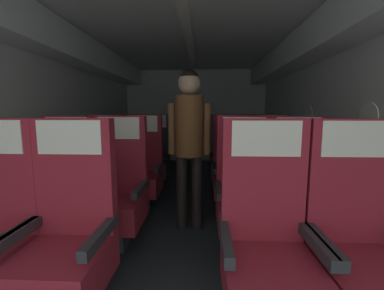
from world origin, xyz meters
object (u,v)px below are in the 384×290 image
object	(u,v)px
seat_a_right_aisle	(359,248)
seat_d_right_aisle	(257,159)
flight_attendant	(189,132)
seat_c_left_aisle	(142,171)
seat_c_right_aisle	(271,172)
seat_b_left_aisle	(118,193)
seat_b_right_window	(244,194)
seat_c_right_window	(233,172)
seat_b_left_window	(65,192)
seat_b_right_aisle	(299,196)
seat_c_left_window	(102,171)
seat_d_left_window	(124,158)
seat_a_left_aisle	(67,239)
seat_a_right_window	(266,246)
seat_d_left_aisle	(154,158)
seat_d_right_window	(226,159)

from	to	relation	value
seat_a_right_aisle	seat_d_right_aisle	distance (m)	2.53
seat_d_right_aisle	flight_attendant	size ratio (longest dim) A/B	0.72
seat_c_left_aisle	seat_c_right_aisle	bearing A→B (deg)	-0.14
seat_b_left_aisle	seat_b_right_window	size ratio (longest dim) A/B	1.00
seat_b_right_window	seat_c_right_window	bearing A→B (deg)	90.00
seat_b_right_window	seat_d_right_aisle	size ratio (longest dim) A/B	1.00
seat_b_left_window	seat_b_left_aisle	bearing A→B (deg)	0.77
seat_b_right_aisle	seat_c_right_aisle	distance (m)	0.86
seat_a_right_aisle	seat_b_right_window	world-z (taller)	same
seat_b_left_aisle	seat_c_left_window	distance (m)	0.97
seat_b_right_aisle	seat_d_right_aisle	bearing A→B (deg)	90.29
seat_c_right_aisle	seat_d_right_aisle	size ratio (longest dim) A/B	1.00
seat_d_left_window	seat_a_left_aisle	bearing A→B (deg)	-79.32
seat_a_left_aisle	seat_b_right_aisle	world-z (taller)	same
seat_c_left_aisle	seat_d_right_aisle	size ratio (longest dim) A/B	1.00
seat_b_left_window	seat_d_left_window	world-z (taller)	same
seat_a_left_aisle	seat_d_left_window	bearing A→B (deg)	100.68
seat_b_left_window	seat_c_left_window	xyz separation A→B (m)	(-0.01, 0.85, 0.00)
seat_d_right_aisle	flight_attendant	xyz separation A→B (m)	(-0.97, -1.31, 0.52)
seat_a_right_window	seat_b_left_window	world-z (taller)	same
seat_a_right_aisle	seat_b_right_aisle	world-z (taller)	same
seat_c_right_window	seat_d_left_aisle	distance (m)	1.43
seat_b_left_window	seat_c_right_window	xyz separation A→B (m)	(1.62, 0.86, 0.00)
seat_a_right_aisle	seat_c_right_window	bearing A→B (deg)	105.78
seat_b_right_aisle	seat_d_left_aisle	bearing A→B (deg)	133.45
seat_b_left_window	seat_c_left_window	size ratio (longest dim) A/B	1.00
seat_b_right_window	seat_a_right_aisle	bearing A→B (deg)	-60.92
seat_d_right_window	seat_d_right_aisle	bearing A→B (deg)	1.05
seat_a_left_aisle	seat_a_right_window	size ratio (longest dim) A/B	1.00
seat_c_right_window	flight_attendant	bearing A→B (deg)	-136.84
seat_c_right_aisle	seat_d_left_aisle	xyz separation A→B (m)	(-1.61, 0.85, 0.00)
seat_d_right_window	seat_c_right_window	bearing A→B (deg)	-89.16
seat_c_left_window	seat_c_left_aisle	distance (m)	0.49
seat_b_right_aisle	seat_d_left_aisle	size ratio (longest dim) A/B	1.00
seat_a_right_aisle	seat_d_right_window	size ratio (longest dim) A/B	1.00
seat_d_right_aisle	seat_d_left_window	bearing A→B (deg)	179.69
seat_c_left_window	seat_c_right_window	bearing A→B (deg)	0.31
flight_attendant	seat_c_left_window	bearing A→B (deg)	146.23
seat_a_right_aisle	seat_b_right_aisle	size ratio (longest dim) A/B	1.00
seat_c_left_window	seat_d_left_aisle	size ratio (longest dim) A/B	1.00
seat_d_left_window	seat_d_right_window	size ratio (longest dim) A/B	1.00
seat_b_right_window	seat_d_left_aisle	bearing A→B (deg)	124.27
seat_c_right_aisle	flight_attendant	distance (m)	1.20
seat_c_right_window	seat_d_right_window	bearing A→B (deg)	90.84
seat_d_left_window	flight_attendant	world-z (taller)	flight_attendant
seat_a_right_window	seat_d_right_aisle	bearing A→B (deg)	79.38
seat_b_right_window	seat_c_left_aisle	size ratio (longest dim) A/B	1.00
seat_b_right_aisle	seat_d_left_window	xyz separation A→B (m)	(-2.09, 1.71, 0.00)
seat_b_left_window	seat_c_right_window	distance (m)	1.83
seat_b_left_aisle	flight_attendant	world-z (taller)	flight_attendant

